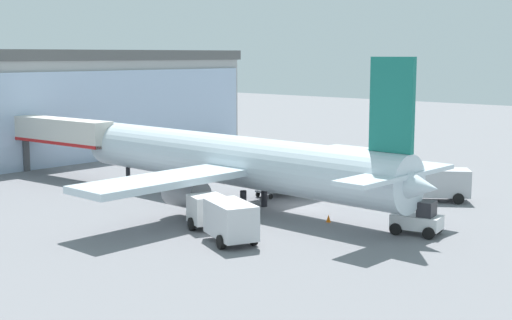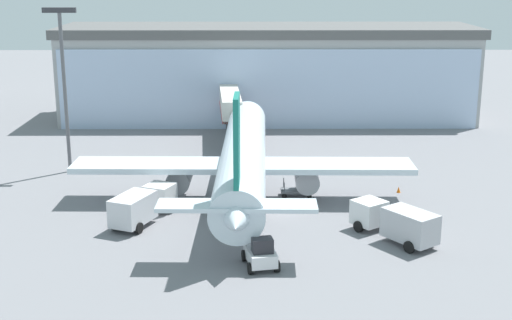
% 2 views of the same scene
% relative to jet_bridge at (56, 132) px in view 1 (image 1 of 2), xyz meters
% --- Properties ---
extents(ground, '(240.00, 240.00, 0.00)m').
position_rel_jet_bridge_xyz_m(ground, '(4.72, -26.24, -4.38)').
color(ground, slate).
extents(terminal_building, '(54.91, 14.47, 12.40)m').
position_rel_jet_bridge_xyz_m(terminal_building, '(4.72, 12.39, 1.82)').
color(terminal_building, '#A2A2A2').
rests_on(terminal_building, ground).
extents(jet_bridge, '(3.20, 14.26, 5.75)m').
position_rel_jet_bridge_xyz_m(jet_bridge, '(0.00, 0.00, 0.00)').
color(jet_bridge, beige).
rests_on(jet_bridge, ground).
extents(airplane, '(29.77, 36.16, 11.74)m').
position_rel_jet_bridge_xyz_m(airplane, '(1.81, -22.29, -0.84)').
color(airplane, silver).
rests_on(airplane, ground).
extents(catering_truck, '(4.87, 7.58, 2.65)m').
position_rel_jet_bridge_xyz_m(catering_truck, '(-6.26, -28.83, -2.91)').
color(catering_truck, silver).
rests_on(catering_truck, ground).
extents(fuel_truck, '(6.07, 7.20, 2.65)m').
position_rel_jet_bridge_xyz_m(fuel_truck, '(13.44, -32.84, -2.91)').
color(fuel_truck, silver).
rests_on(fuel_truck, ground).
extents(baggage_cart, '(2.80, 1.61, 1.50)m').
position_rel_jet_bridge_xyz_m(baggage_cart, '(6.58, -22.18, -3.87)').
color(baggage_cart, slate).
rests_on(baggage_cart, ground).
extents(pushback_tug, '(2.69, 3.48, 2.30)m').
position_rel_jet_bridge_xyz_m(pushback_tug, '(3.19, -37.81, -3.40)').
color(pushback_tug, silver).
rests_on(pushback_tug, ground).
extents(safety_cone_nose, '(0.36, 0.36, 0.55)m').
position_rel_jet_bridge_xyz_m(safety_cone_nose, '(2.03, -31.29, -4.10)').
color(safety_cone_nose, orange).
rests_on(safety_cone_nose, ground).
extents(safety_cone_wingtip, '(0.36, 0.36, 0.55)m').
position_rel_jet_bridge_xyz_m(safety_cone_wingtip, '(16.01, -21.18, -4.10)').
color(safety_cone_wingtip, orange).
rests_on(safety_cone_wingtip, ground).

